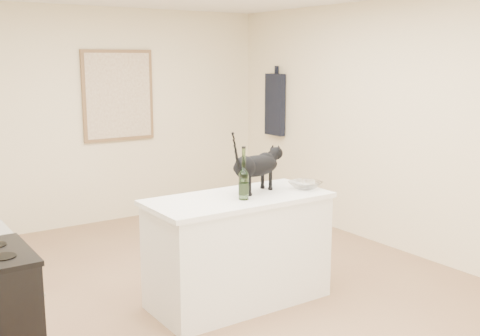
# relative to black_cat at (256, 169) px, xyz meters

# --- Properties ---
(floor) EXTENTS (5.50, 5.50, 0.00)m
(floor) POSITION_rel_black_cat_xyz_m (-0.30, 0.16, -1.10)
(floor) COLOR #8E6C4B
(floor) RESTS_ON ground
(wall_back) EXTENTS (4.50, 0.00, 4.50)m
(wall_back) POSITION_rel_black_cat_xyz_m (-0.30, 2.91, 0.20)
(wall_back) COLOR beige
(wall_back) RESTS_ON ground
(wall_right) EXTENTS (0.00, 5.50, 5.50)m
(wall_right) POSITION_rel_black_cat_xyz_m (1.95, 0.16, 0.20)
(wall_right) COLOR beige
(wall_right) RESTS_ON ground
(island_base) EXTENTS (1.44, 0.67, 0.86)m
(island_base) POSITION_rel_black_cat_xyz_m (-0.20, -0.04, -0.67)
(island_base) COLOR white
(island_base) RESTS_ON floor
(island_top) EXTENTS (1.50, 0.70, 0.04)m
(island_top) POSITION_rel_black_cat_xyz_m (-0.20, -0.04, -0.22)
(island_top) COLOR white
(island_top) RESTS_ON island_base
(artwork_frame) EXTENTS (0.90, 0.03, 1.10)m
(artwork_frame) POSITION_rel_black_cat_xyz_m (-0.00, 2.88, 0.45)
(artwork_frame) COLOR brown
(artwork_frame) RESTS_ON wall_back
(artwork_canvas) EXTENTS (0.82, 0.00, 1.02)m
(artwork_canvas) POSITION_rel_black_cat_xyz_m (-0.00, 2.86, 0.45)
(artwork_canvas) COLOR beige
(artwork_canvas) RESTS_ON wall_back
(hanging_garment) EXTENTS (0.08, 0.34, 0.80)m
(hanging_garment) POSITION_rel_black_cat_xyz_m (1.89, 2.21, 0.30)
(hanging_garment) COLOR black
(hanging_garment) RESTS_ON wall_right
(black_cat) EXTENTS (0.59, 0.32, 0.40)m
(black_cat) POSITION_rel_black_cat_xyz_m (0.00, 0.00, 0.00)
(black_cat) COLOR black
(black_cat) RESTS_ON island_top
(wine_bottle) EXTENTS (0.09, 0.09, 0.37)m
(wine_bottle) POSITION_rel_black_cat_xyz_m (-0.22, -0.15, -0.01)
(wine_bottle) COLOR #2A5522
(wine_bottle) RESTS_ON island_top
(glass_bowl) EXTENTS (0.30, 0.30, 0.06)m
(glass_bowl) POSITION_rel_black_cat_xyz_m (0.43, -0.13, -0.17)
(glass_bowl) COLOR silver
(glass_bowl) RESTS_ON island_top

